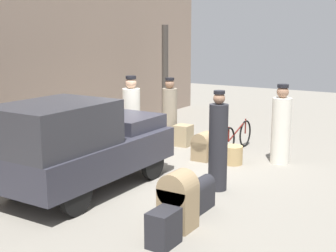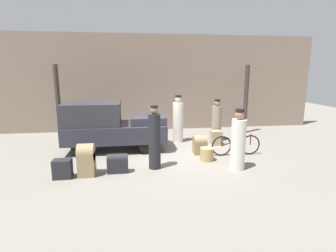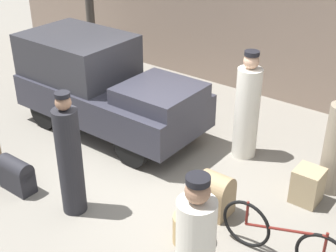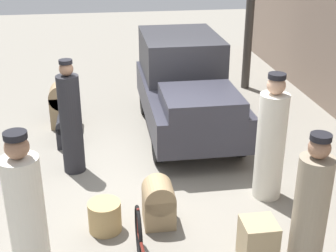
# 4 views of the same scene
# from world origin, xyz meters

# --- Properties ---
(ground_plane) EXTENTS (30.00, 30.00, 0.00)m
(ground_plane) POSITION_xyz_m (0.00, 0.00, 0.00)
(ground_plane) COLOR gray
(canopy_pillar_left) EXTENTS (0.20, 0.20, 3.08)m
(canopy_pillar_left) POSITION_xyz_m (-4.03, 2.75, 1.54)
(canopy_pillar_left) COLOR #38332D
(canopy_pillar_left) RESTS_ON ground
(truck) EXTENTS (3.57, 1.60, 1.73)m
(truck) POSITION_xyz_m (-1.82, 0.83, 0.91)
(truck) COLOR black
(truck) RESTS_ON ground
(bicycle) EXTENTS (1.70, 0.04, 0.72)m
(bicycle) POSITION_xyz_m (2.44, -0.41, 0.35)
(bicycle) COLOR black
(bicycle) RESTS_ON ground
(wicker_basket) EXTENTS (0.43, 0.43, 0.41)m
(wicker_basket) POSITION_xyz_m (1.31, -0.80, 0.21)
(wicker_basket) COLOR tan
(wicker_basket) RESTS_ON ground
(porter_carrying_trunk) EXTENTS (0.41, 0.41, 1.88)m
(porter_carrying_trunk) POSITION_xyz_m (0.80, 1.59, 0.86)
(porter_carrying_trunk) COLOR silver
(porter_carrying_trunk) RESTS_ON ground
(porter_standing_middle) EXTENTS (0.35, 0.35, 1.86)m
(porter_standing_middle) POSITION_xyz_m (-0.39, -1.25, 0.86)
(porter_standing_middle) COLOR #232328
(porter_standing_middle) RESTS_ON ground
(trunk_umber_medium) EXTENTS (0.40, 0.40, 0.54)m
(trunk_umber_medium) POSITION_xyz_m (2.20, 0.98, 0.27)
(trunk_umber_medium) COLOR #9E8966
(trunk_umber_medium) RESTS_ON ground
(suitcase_black_upright) EXTENTS (0.58, 0.28, 0.54)m
(suitcase_black_upright) POSITION_xyz_m (-1.46, -1.45, 0.28)
(suitcase_black_upright) COLOR #232328
(suitcase_black_upright) RESTS_ON ground
(trunk_wicker_pale) EXTENTS (0.44, 0.41, 0.65)m
(trunk_wicker_pale) POSITION_xyz_m (1.27, -0.08, 0.33)
(trunk_wicker_pale) COLOR #937A56
(trunk_wicker_pale) RESTS_ON ground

